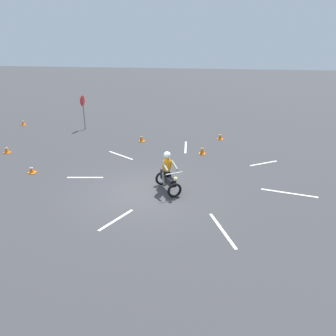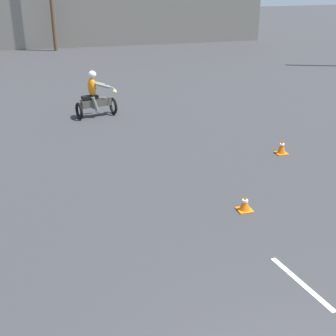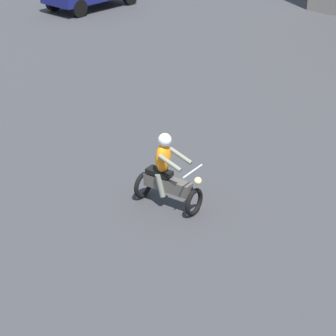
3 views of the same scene
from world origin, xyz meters
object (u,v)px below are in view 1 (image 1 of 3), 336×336
at_px(motorcycle_rider_foreground, 168,174).
at_px(traffic_cone_far_center, 23,122).
at_px(traffic_cone_near_left, 220,136).
at_px(traffic_cone_far_right, 202,150).
at_px(traffic_cone_mid_left, 32,169).
at_px(traffic_cone_near_right, 142,138).
at_px(traffic_cone_mid_center, 7,149).
at_px(stop_sign, 83,105).

distance_m(motorcycle_rider_foreground, traffic_cone_far_center, 15.18).
height_order(traffic_cone_near_left, traffic_cone_far_right, traffic_cone_far_right).
relative_size(traffic_cone_mid_left, traffic_cone_far_center, 0.93).
xyz_separation_m(traffic_cone_near_right, traffic_cone_mid_center, (-3.26, 6.75, -0.02)).
bearing_deg(stop_sign, traffic_cone_near_left, -96.01).
bearing_deg(traffic_cone_mid_center, traffic_cone_far_right, -81.75).
xyz_separation_m(traffic_cone_near_right, traffic_cone_far_center, (2.64, 9.40, -0.04)).
relative_size(stop_sign, traffic_cone_near_left, 5.44).
bearing_deg(traffic_cone_far_center, traffic_cone_near_left, -95.75).
relative_size(traffic_cone_near_left, traffic_cone_mid_left, 1.20).
height_order(motorcycle_rider_foreground, traffic_cone_far_right, motorcycle_rider_foreground).
relative_size(traffic_cone_near_right, traffic_cone_far_right, 0.99).
xyz_separation_m(traffic_cone_near_right, traffic_cone_far_right, (-1.73, -3.76, 0.00)).
relative_size(traffic_cone_near_left, traffic_cone_far_center, 1.12).
distance_m(traffic_cone_near_left, traffic_cone_mid_left, 10.99).
height_order(traffic_cone_near_right, traffic_cone_far_center, traffic_cone_near_right).
height_order(traffic_cone_mid_center, traffic_cone_far_center, traffic_cone_mid_center).
bearing_deg(stop_sign, traffic_cone_far_right, -115.34).
height_order(motorcycle_rider_foreground, traffic_cone_mid_left, motorcycle_rider_foreground).
relative_size(traffic_cone_mid_center, traffic_cone_mid_left, 1.18).
bearing_deg(traffic_cone_mid_center, traffic_cone_near_left, -68.63).
distance_m(traffic_cone_mid_center, traffic_cone_far_center, 6.47).
distance_m(traffic_cone_near_left, traffic_cone_near_right, 4.85).
bearing_deg(traffic_cone_near_right, traffic_cone_near_left, -75.46).
xyz_separation_m(stop_sign, traffic_cone_far_right, (-3.92, -8.28, -1.41)).
bearing_deg(traffic_cone_far_center, traffic_cone_near_right, -105.66).
distance_m(stop_sign, traffic_cone_far_right, 9.27).
bearing_deg(traffic_cone_mid_center, traffic_cone_near_right, -64.22).
height_order(stop_sign, traffic_cone_far_right, stop_sign).
height_order(traffic_cone_mid_left, traffic_cone_far_center, traffic_cone_far_center).
height_order(traffic_cone_mid_center, traffic_cone_mid_left, traffic_cone_mid_center).
bearing_deg(traffic_cone_near_right, stop_sign, 64.16).
relative_size(traffic_cone_mid_left, traffic_cone_far_right, 0.76).
distance_m(traffic_cone_near_left, traffic_cone_far_right, 3.09).
bearing_deg(traffic_cone_mid_left, traffic_cone_mid_center, 49.95).
relative_size(motorcycle_rider_foreground, traffic_cone_far_right, 3.56).
bearing_deg(motorcycle_rider_foreground, traffic_cone_mid_center, -51.58).
bearing_deg(traffic_cone_near_left, traffic_cone_far_right, 162.55).
bearing_deg(traffic_cone_far_center, traffic_cone_far_right, -108.36).
relative_size(motorcycle_rider_foreground, traffic_cone_far_center, 4.39).
height_order(traffic_cone_near_left, traffic_cone_near_right, traffic_cone_near_right).
xyz_separation_m(traffic_cone_mid_left, traffic_cone_far_right, (3.96, -7.62, 0.06)).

